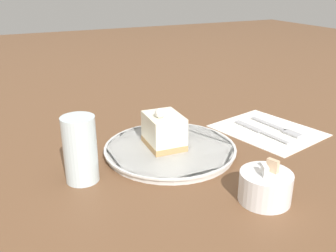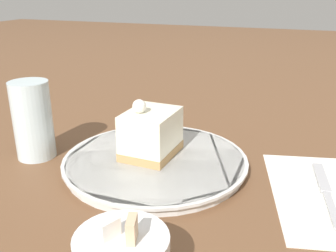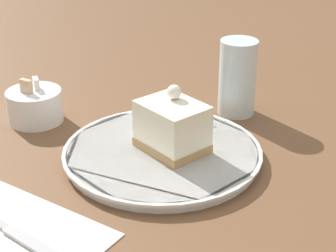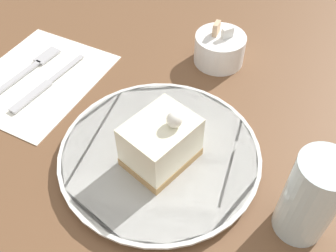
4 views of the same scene
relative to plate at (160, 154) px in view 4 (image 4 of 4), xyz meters
The scene contains 8 objects.
ground_plane 0.04m from the plate, 56.44° to the right, with size 4.00×4.00×0.00m, color brown.
plate is the anchor object (origin of this frame).
cake_slice 0.04m from the plate, 40.24° to the right, with size 0.07×0.09×0.09m.
napkin 0.27m from the plate, behind, with size 0.24×0.27×0.00m.
fork 0.30m from the plate, behind, with size 0.04×0.16×0.00m.
knife 0.24m from the plate, behind, with size 0.03×0.16×0.00m.
sugar_bowl 0.24m from the plate, 105.48° to the left, with size 0.09×0.09×0.07m.
drinking_glass 0.20m from the plate, ahead, with size 0.06×0.06×0.12m.
Camera 4 is at (0.19, -0.20, 0.42)m, focal length 40.00 mm.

